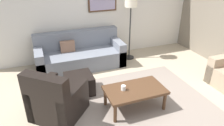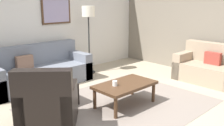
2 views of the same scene
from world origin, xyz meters
The scene contains 12 objects.
ground_plane centered at (0.00, 0.00, 0.00)m, with size 8.00×8.00×0.00m, color tan.
rear_partition centered at (0.00, 2.60, 1.40)m, with size 6.00×0.12×2.80m, color silver.
stone_feature_panel centered at (3.00, 0.00, 1.40)m, with size 0.12×5.20×2.80m, color slate.
area_rug centered at (0.00, 0.00, 0.00)m, with size 3.11×2.41×0.01m, color gray.
couch_main centered at (-0.52, 2.09, 0.30)m, with size 2.22×0.92×0.88m.
couch_loveseat centered at (2.48, -0.47, 0.30)m, with size 0.82×1.44×0.88m.
armchair_leather centered at (-1.36, 0.19, 0.31)m, with size 1.13×1.13×0.95m.
ottoman centered at (-0.81, 0.82, 0.20)m, with size 0.56×0.56×0.40m, color black.
coffee_table centered at (0.05, -0.05, 0.36)m, with size 1.10×0.64×0.41m.
cup centered at (-0.17, -0.01, 0.45)m, with size 0.09×0.09×0.09m, color white.
lamp_standing centered at (0.89, 2.03, 1.41)m, with size 0.32×0.32×1.71m.
framed_artwork centered at (0.28, 2.51, 1.59)m, with size 0.79×0.04×0.62m.
Camera 2 is at (-3.01, -2.91, 1.84)m, focal length 39.90 mm.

